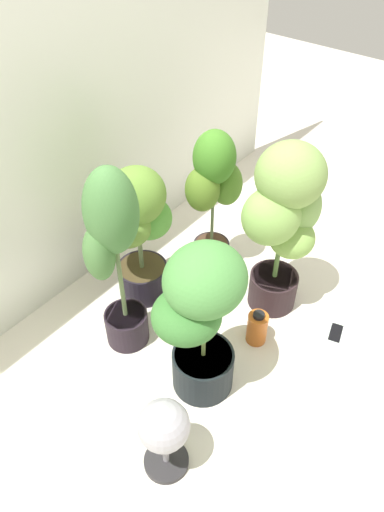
{
  "coord_description": "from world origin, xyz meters",
  "views": [
    {
      "loc": [
        -1.3,
        -0.84,
        1.92
      ],
      "look_at": [
        0.02,
        0.2,
        0.39
      ],
      "focal_mm": 34.19,
      "sensor_mm": 36.0,
      "label": 1
    }
  ],
  "objects_px": {
    "potted_plant_front_left": "(200,316)",
    "floor_fan": "(164,430)",
    "nutrient_bottle": "(257,328)",
    "potted_plant_front_right": "(285,217)",
    "cell_phone": "(336,333)",
    "potted_plant_back_left": "(114,250)",
    "potted_plant_back_right": "(213,192)",
    "potted_plant_back_center": "(137,226)"
  },
  "relations": [
    {
      "from": "potted_plant_front_left",
      "to": "floor_fan",
      "type": "relative_size",
      "value": 2.03
    },
    {
      "from": "floor_fan",
      "to": "nutrient_bottle",
      "type": "distance_m",
      "value": 0.76
    },
    {
      "from": "potted_plant_front_right",
      "to": "floor_fan",
      "type": "height_order",
      "value": "potted_plant_front_right"
    },
    {
      "from": "potted_plant_front_right",
      "to": "cell_phone",
      "type": "height_order",
      "value": "potted_plant_front_right"
    },
    {
      "from": "potted_plant_back_left",
      "to": "potted_plant_front_left",
      "type": "bearing_deg",
      "value": -87.65
    },
    {
      "from": "potted_plant_front_left",
      "to": "potted_plant_back_left",
      "type": "distance_m",
      "value": 0.45
    },
    {
      "from": "potted_plant_back_right",
      "to": "floor_fan",
      "type": "xyz_separation_m",
      "value": [
        -1.03,
        -0.55,
        -0.24
      ]
    },
    {
      "from": "floor_fan",
      "to": "potted_plant_back_left",
      "type": "bearing_deg",
      "value": -58.3
    },
    {
      "from": "potted_plant_back_right",
      "to": "nutrient_bottle",
      "type": "distance_m",
      "value": 0.71
    },
    {
      "from": "potted_plant_front_left",
      "to": "potted_plant_back_right",
      "type": "distance_m",
      "value": 0.8
    },
    {
      "from": "potted_plant_front_left",
      "to": "cell_phone",
      "type": "relative_size",
      "value": 5.01
    },
    {
      "from": "potted_plant_front_right",
      "to": "nutrient_bottle",
      "type": "relative_size",
      "value": 4.92
    },
    {
      "from": "potted_plant_back_center",
      "to": "potted_plant_front_right",
      "type": "bearing_deg",
      "value": -58.28
    },
    {
      "from": "potted_plant_front_right",
      "to": "floor_fan",
      "type": "bearing_deg",
      "value": -172.63
    },
    {
      "from": "potted_plant_front_left",
      "to": "cell_phone",
      "type": "distance_m",
      "value": 0.88
    },
    {
      "from": "potted_plant_back_right",
      "to": "nutrient_bottle",
      "type": "xyz_separation_m",
      "value": [
        -0.29,
        -0.49,
        -0.42
      ]
    },
    {
      "from": "floor_fan",
      "to": "potted_plant_back_right",
      "type": "bearing_deg",
      "value": -88.3
    },
    {
      "from": "potted_plant_front_left",
      "to": "potted_plant_back_right",
      "type": "xyz_separation_m",
      "value": [
        0.67,
        0.43,
        0.03
      ]
    },
    {
      "from": "potted_plant_back_left",
      "to": "potted_plant_back_right",
      "type": "distance_m",
      "value": 0.69
    },
    {
      "from": "potted_plant_front_left",
      "to": "potted_plant_back_left",
      "type": "height_order",
      "value": "potted_plant_back_left"
    },
    {
      "from": "potted_plant_back_center",
      "to": "nutrient_bottle",
      "type": "xyz_separation_m",
      "value": [
        0.1,
        -0.66,
        -0.36
      ]
    },
    {
      "from": "potted_plant_back_right",
      "to": "potted_plant_front_left",
      "type": "bearing_deg",
      "value": -147.03
    },
    {
      "from": "potted_plant_front_left",
      "to": "floor_fan",
      "type": "xyz_separation_m",
      "value": [
        -0.37,
        -0.12,
        -0.21
      ]
    },
    {
      "from": "potted_plant_front_right",
      "to": "potted_plant_back_center",
      "type": "xyz_separation_m",
      "value": [
        -0.36,
        0.59,
        -0.12
      ]
    },
    {
      "from": "potted_plant_front_left",
      "to": "potted_plant_back_right",
      "type": "relative_size",
      "value": 0.93
    },
    {
      "from": "potted_plant_front_right",
      "to": "potted_plant_front_left",
      "type": "bearing_deg",
      "value": -179.19
    },
    {
      "from": "potted_plant_front_left",
      "to": "potted_plant_back_center",
      "type": "relative_size",
      "value": 1.03
    },
    {
      "from": "potted_plant_back_left",
      "to": "floor_fan",
      "type": "distance_m",
      "value": 0.74
    },
    {
      "from": "potted_plant_back_center",
      "to": "potted_plant_back_left",
      "type": "distance_m",
      "value": 0.35
    },
    {
      "from": "potted_plant_back_right",
      "to": "cell_phone",
      "type": "bearing_deg",
      "value": -91.07
    },
    {
      "from": "potted_plant_back_center",
      "to": "nutrient_bottle",
      "type": "distance_m",
      "value": 0.76
    },
    {
      "from": "floor_fan",
      "to": "nutrient_bottle",
      "type": "height_order",
      "value": "floor_fan"
    },
    {
      "from": "potted_plant_back_center",
      "to": "nutrient_bottle",
      "type": "relative_size",
      "value": 4.03
    },
    {
      "from": "potted_plant_front_left",
      "to": "floor_fan",
      "type": "distance_m",
      "value": 0.44
    },
    {
      "from": "potted_plant_front_right",
      "to": "potted_plant_back_right",
      "type": "distance_m",
      "value": 0.43
    },
    {
      "from": "potted_plant_front_right",
      "to": "cell_phone",
      "type": "bearing_deg",
      "value": -87.31
    },
    {
      "from": "floor_fan",
      "to": "cell_phone",
      "type": "bearing_deg",
      "value": -129.42
    },
    {
      "from": "potted_plant_front_right",
      "to": "floor_fan",
      "type": "distance_m",
      "value": 1.06
    },
    {
      "from": "potted_plant_front_right",
      "to": "potted_plant_back_center",
      "type": "relative_size",
      "value": 1.22
    },
    {
      "from": "nutrient_bottle",
      "to": "floor_fan",
      "type": "bearing_deg",
      "value": -175.49
    },
    {
      "from": "potted_plant_back_center",
      "to": "potted_plant_back_left",
      "type": "xyz_separation_m",
      "value": [
        -0.29,
        -0.15,
        0.13
      ]
    },
    {
      "from": "potted_plant_back_left",
      "to": "cell_phone",
      "type": "xyz_separation_m",
      "value": [
        0.67,
        -0.8,
        -0.58
      ]
    }
  ]
}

